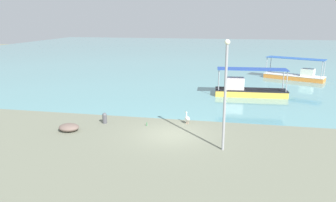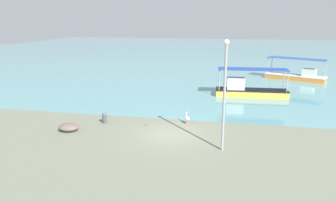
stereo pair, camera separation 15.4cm
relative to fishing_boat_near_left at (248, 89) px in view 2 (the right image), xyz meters
name	(u,v)px [view 2 (the right image)]	position (x,y,z in m)	size (l,w,h in m)	color
ground	(172,134)	(-4.93, -11.32, -0.61)	(120.00, 120.00, 0.00)	slate
harbor_water	(217,53)	(-4.93, 36.68, -0.61)	(110.00, 90.00, 0.00)	#5C9499
fishing_boat_near_left	(248,89)	(0.00, 0.00, 0.00)	(6.48, 2.15, 2.49)	gold
fishing_boat_center	(297,75)	(5.73, 9.26, -0.07)	(6.71, 4.27, 2.46)	orange
pelican	(187,118)	(-4.29, -9.12, -0.24)	(0.54, 0.73, 0.80)	#E0997A
lamp_post	(225,90)	(-1.78, -13.19, 2.70)	(0.28, 0.28, 5.91)	gray
mooring_bollard	(105,118)	(-9.79, -10.10, -0.23)	(0.31, 0.31, 0.73)	#47474C
net_pile	(69,127)	(-11.41, -12.02, -0.38)	(1.28, 1.09, 0.47)	#69564D
glass_bottle	(147,124)	(-6.86, -10.06, -0.51)	(0.07, 0.07, 0.27)	#3F7F4C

